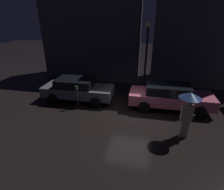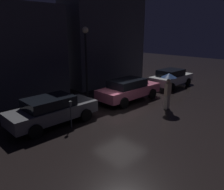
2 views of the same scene
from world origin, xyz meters
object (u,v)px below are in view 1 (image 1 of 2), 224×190
(parked_car_grey, at_px, (78,89))
(pedestrian_with_umbrella, at_px, (189,105))
(parked_car_pink, at_px, (170,96))
(parking_meter, at_px, (77,95))
(street_lamp_near, at_px, (147,44))

(parked_car_grey, xyz_separation_m, pedestrian_with_umbrella, (6.08, -2.77, 0.84))
(parked_car_pink, xyz_separation_m, pedestrian_with_umbrella, (0.41, -2.72, 0.81))
(parked_car_pink, relative_size, parking_meter, 3.45)
(parked_car_grey, distance_m, parked_car_pink, 5.67)
(pedestrian_with_umbrella, relative_size, parking_meter, 1.60)
(parked_car_pink, xyz_separation_m, parking_meter, (-5.28, -1.02, 0.06))
(parking_meter, xyz_separation_m, street_lamp_near, (3.73, 3.54, 2.48))
(parked_car_pink, height_order, pedestrian_with_umbrella, pedestrian_with_umbrella)
(parking_meter, relative_size, street_lamp_near, 0.28)
(street_lamp_near, bearing_deg, pedestrian_with_umbrella, -69.52)
(parking_meter, bearing_deg, parked_car_grey, 110.30)
(parked_car_grey, relative_size, parking_meter, 3.30)
(pedestrian_with_umbrella, height_order, street_lamp_near, street_lamp_near)
(parked_car_grey, bearing_deg, pedestrian_with_umbrella, -25.23)
(pedestrian_with_umbrella, distance_m, street_lamp_near, 5.86)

